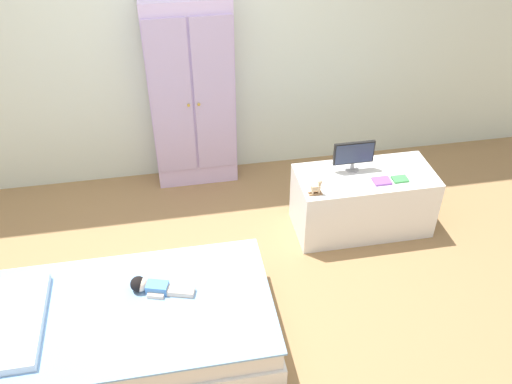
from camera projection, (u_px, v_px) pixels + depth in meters
ground_plane at (204, 300)px, 3.68m from camera, size 10.00×10.00×0.02m
back_wall at (171, 21)px, 4.10m from camera, size 6.40×0.05×2.70m
bed at (134, 326)px, 3.30m from camera, size 1.69×0.96×0.31m
pillow at (14, 322)px, 3.10m from camera, size 0.32×0.69×0.05m
doll at (150, 286)px, 3.30m from camera, size 0.39×0.18×0.10m
wardrobe at (192, 97)px, 4.33m from camera, size 0.67×0.26×1.57m
tv_stand at (363, 201)px, 4.13m from camera, size 1.02×0.47×0.49m
tv_monitor at (354, 154)px, 3.96m from camera, size 0.30×0.10×0.23m
rocking_horse_toy at (317, 188)px, 3.77m from camera, size 0.10×0.04×0.12m
book_purple at (382, 181)px, 3.91m from camera, size 0.13×0.10×0.02m
book_green at (400, 179)px, 3.93m from camera, size 0.11×0.08×0.01m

